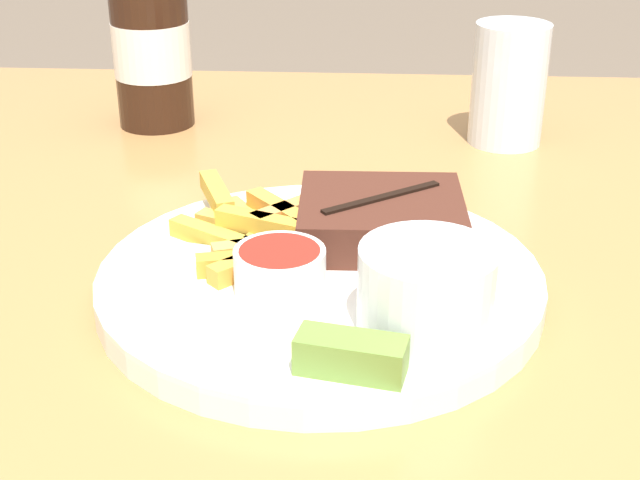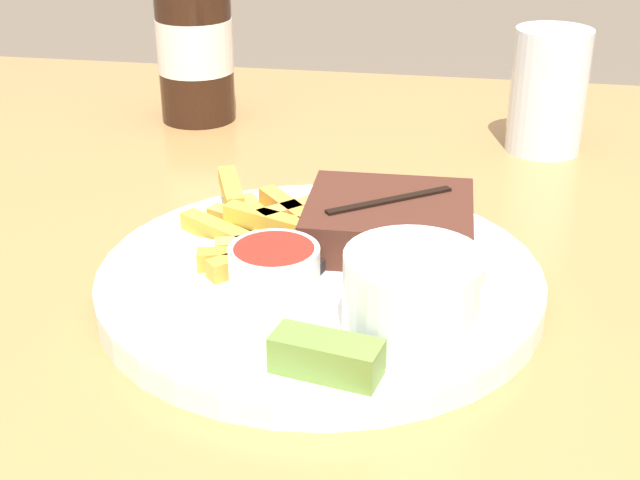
{
  "view_description": "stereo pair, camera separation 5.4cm",
  "coord_description": "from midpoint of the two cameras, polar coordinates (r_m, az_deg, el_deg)",
  "views": [
    {
      "loc": [
        0.03,
        -0.48,
        1.05
      ],
      "look_at": [
        0.0,
        0.0,
        0.82
      ],
      "focal_mm": 50.0,
      "sensor_mm": 36.0,
      "label": 1
    },
    {
      "loc": [
        0.08,
        -0.48,
        1.05
      ],
      "look_at": [
        0.0,
        0.0,
        0.82
      ],
      "focal_mm": 50.0,
      "sensor_mm": 36.0,
      "label": 2
    }
  ],
  "objects": [
    {
      "name": "fork_utensil",
      "position": [
        0.57,
        -9.61,
        -0.86
      ],
      "size": [
        0.13,
        0.04,
        0.0
      ],
      "rotation": [
        0.0,
        0.0,
        6.07
      ],
      "color": "#B7B7BC",
      "rests_on": "dinner_plate"
    },
    {
      "name": "beer_bottle",
      "position": [
        0.86,
        -12.55,
        12.04
      ],
      "size": [
        0.07,
        0.07,
        0.21
      ],
      "color": "black",
      "rests_on": "dining_table"
    },
    {
      "name": "knife_utensil",
      "position": [
        0.57,
        -2.1,
        -0.3
      ],
      "size": [
        0.06,
        0.16,
        0.01
      ],
      "rotation": [
        0.0,
        0.0,
        1.3
      ],
      "color": "#B7B7BC",
      "rests_on": "dinner_plate"
    },
    {
      "name": "fries_pile",
      "position": [
        0.58,
        -6.34,
        0.66
      ],
      "size": [
        0.11,
        0.13,
        0.02
      ],
      "color": "gold",
      "rests_on": "dinner_plate"
    },
    {
      "name": "coleslaw_cup",
      "position": [
        0.47,
        3.65,
        -2.97
      ],
      "size": [
        0.07,
        0.07,
        0.05
      ],
      "color": "white",
      "rests_on": "dinner_plate"
    },
    {
      "name": "drinking_glass",
      "position": [
        0.81,
        10.12,
        9.75
      ],
      "size": [
        0.07,
        0.07,
        0.11
      ],
      "color": "silver",
      "rests_on": "dining_table"
    },
    {
      "name": "steak_portion",
      "position": [
        0.58,
        1.31,
        1.35
      ],
      "size": [
        0.11,
        0.1,
        0.03
      ],
      "color": "#472319",
      "rests_on": "dinner_plate"
    },
    {
      "name": "dinner_plate",
      "position": [
        0.55,
        -2.8,
        -2.79
      ],
      "size": [
        0.27,
        0.27,
        0.02
      ],
      "color": "white",
      "rests_on": "dining_table"
    },
    {
      "name": "dipping_sauce_cup",
      "position": [
        0.51,
        -5.59,
        -2.02
      ],
      "size": [
        0.05,
        0.05,
        0.03
      ],
      "color": "silver",
      "rests_on": "dinner_plate"
    },
    {
      "name": "dining_table",
      "position": [
        0.61,
        -2.58,
        -11.32
      ],
      "size": [
        1.11,
        1.03,
        0.78
      ],
      "color": "#A87542",
      "rests_on": "ground_plane"
    },
    {
      "name": "pickle_spear",
      "position": [
        0.44,
        -1.48,
        -7.48
      ],
      "size": [
        0.06,
        0.03,
        0.02
      ],
      "color": "olive",
      "rests_on": "dinner_plate"
    }
  ]
}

